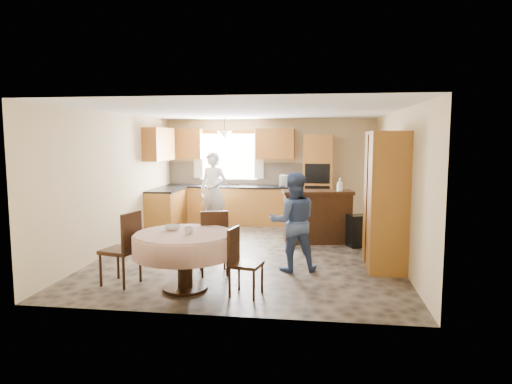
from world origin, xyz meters
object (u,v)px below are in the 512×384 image
object	(u,v)px
dining_table	(185,245)
chair_right	(241,258)
cupboard	(385,200)
chair_back	(214,239)
person_dining	(293,222)
sideboard	(317,218)
person_sink	(213,191)
chair_left	(125,245)
oven_tower	(317,181)

from	to	relation	value
dining_table	chair_right	distance (m)	0.80
cupboard	chair_right	world-z (taller)	cupboard
cupboard	chair_back	distance (m)	2.75
chair_back	person_dining	distance (m)	1.24
sideboard	chair_right	world-z (taller)	sideboard
chair_right	person_dining	world-z (taller)	person_dining
person_sink	chair_left	bearing A→B (deg)	-79.57
oven_tower	cupboard	size ratio (longest dim) A/B	0.99
dining_table	sideboard	bearing A→B (deg)	60.52
person_dining	chair_back	bearing A→B (deg)	8.34
dining_table	person_dining	world-z (taller)	person_dining
sideboard	chair_left	size ratio (longest dim) A/B	1.31
oven_tower	person_dining	bearing A→B (deg)	-95.36
sideboard	dining_table	world-z (taller)	sideboard
cupboard	person_sink	xyz separation A→B (m)	(-3.35, 2.48, -0.20)
chair_back	chair_left	bearing A→B (deg)	10.68
chair_left	chair_right	xyz separation A→B (m)	(1.66, -0.20, -0.08)
oven_tower	chair_left	xyz separation A→B (m)	(-2.62, -4.75, -0.49)
chair_back	person_sink	bearing A→B (deg)	-94.59
cupboard	chair_right	distance (m)	2.66
oven_tower	person_dining	xyz separation A→B (m)	(-0.35, -3.73, -0.30)
person_dining	oven_tower	bearing A→B (deg)	-106.45
oven_tower	chair_left	size ratio (longest dim) A/B	2.07
chair_left	oven_tower	bearing A→B (deg)	164.00
oven_tower	person_dining	distance (m)	3.76
person_dining	cupboard	bearing A→B (deg)	-175.55
person_dining	person_sink	bearing A→B (deg)	-67.29
sideboard	person_sink	distance (m)	2.48
sideboard	dining_table	bearing A→B (deg)	-128.72
cupboard	person_sink	world-z (taller)	cupboard
chair_back	chair_right	world-z (taller)	chair_back
chair_left	chair_back	world-z (taller)	chair_left
person_dining	chair_left	bearing A→B (deg)	13.00
sideboard	chair_left	bearing A→B (deg)	-140.39
dining_table	chair_back	distance (m)	0.74
oven_tower	chair_back	size ratio (longest dim) A/B	2.15
chair_right	chair_left	bearing A→B (deg)	94.78
sideboard	person_sink	xyz separation A→B (m)	(-2.29, 0.88, 0.39)
chair_left	chair_back	distance (m)	1.28
person_sink	chair_right	bearing A→B (deg)	-56.66
cupboard	dining_table	bearing A→B (deg)	-151.93
oven_tower	sideboard	xyz separation A→B (m)	(0.01, -1.73, -0.58)
sideboard	cupboard	size ratio (longest dim) A/B	0.63
sideboard	dining_table	xyz separation A→B (m)	(-1.75, -3.10, 0.13)
chair_back	person_dining	size ratio (longest dim) A/B	0.65
chair_left	chair_back	size ratio (longest dim) A/B	1.04
sideboard	chair_right	distance (m)	3.36
chair_right	person_sink	xyz separation A→B (m)	(-1.32, 4.09, 0.38)
cupboard	person_dining	world-z (taller)	cupboard
dining_table	chair_right	xyz separation A→B (m)	(0.78, -0.11, -0.12)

